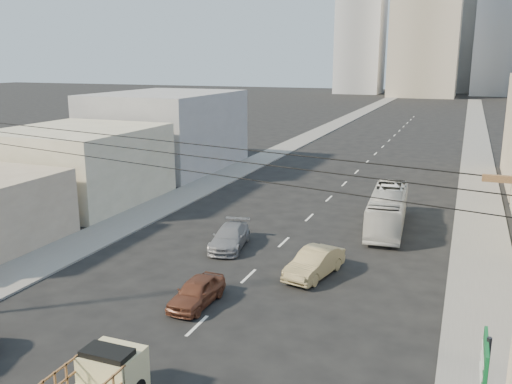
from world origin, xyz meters
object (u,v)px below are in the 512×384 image
Objects in this scene: sedan_brown at (197,292)px; sedan_tan at (314,263)px; sedan_grey at (230,237)px; city_bus at (387,210)px.

sedan_tan is (4.26, 5.45, 0.08)m from sedan_brown.
sedan_brown is 0.86× the size of sedan_tan.
sedan_tan reaches higher than sedan_brown.
sedan_brown is 6.92m from sedan_tan.
sedan_tan is 0.96× the size of sedan_grey.
sedan_brown is at bearing -115.31° from sedan_tan.
city_bus reaches higher than sedan_tan.
sedan_tan is 6.59m from sedan_grey.
city_bus is 11.40m from sedan_grey.
city_bus reaches higher than sedan_grey.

